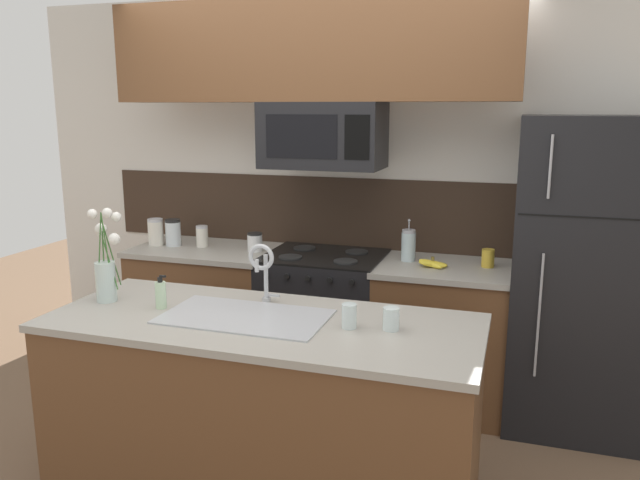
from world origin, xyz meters
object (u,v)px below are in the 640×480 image
(storage_jar_tall, at_px, (156,232))
(storage_jar_short, at_px, (202,236))
(sink_faucet, at_px, (262,265))
(spare_glass, at_px, (391,319))
(microwave, at_px, (323,135))
(storage_jar_squat, at_px, (255,242))
(refrigerator, at_px, (583,276))
(drinking_glass, at_px, (349,316))
(stove_range, at_px, (324,322))
(french_press, at_px, (408,245))
(storage_jar_medium, at_px, (173,233))
(dish_soap_bottle, at_px, (161,294))
(flower_vase, at_px, (106,269))
(banana_bunch, at_px, (433,264))

(storage_jar_tall, height_order, storage_jar_short, storage_jar_tall)
(storage_jar_tall, relative_size, sink_faucet, 0.61)
(sink_faucet, bearing_deg, spare_glass, -14.02)
(microwave, xyz_separation_m, storage_jar_squat, (-0.49, 0.03, -0.72))
(refrigerator, bearing_deg, spare_glass, -125.45)
(drinking_glass, bearing_deg, microwave, 112.62)
(stove_range, xyz_separation_m, french_press, (0.54, 0.06, 0.55))
(storage_jar_medium, bearing_deg, storage_jar_short, 9.14)
(dish_soap_bottle, xyz_separation_m, spare_glass, (1.12, 0.05, -0.02))
(storage_jar_squat, xyz_separation_m, spare_glass, (1.18, -1.22, -0.01))
(storage_jar_squat, bearing_deg, drinking_glass, -51.32)
(drinking_glass, distance_m, flower_vase, 1.26)
(microwave, distance_m, storage_jar_medium, 1.30)
(storage_jar_tall, relative_size, french_press, 0.70)
(french_press, distance_m, sink_faucet, 1.22)
(storage_jar_squat, xyz_separation_m, dish_soap_bottle, (0.06, -1.26, 0.01))
(storage_jar_tall, height_order, storage_jar_medium, same)
(storage_jar_tall, bearing_deg, drinking_glass, -34.82)
(storage_jar_squat, height_order, banana_bunch, storage_jar_squat)
(drinking_glass, bearing_deg, storage_jar_squat, 128.68)
(storage_jar_medium, bearing_deg, dish_soap_bottle, -61.46)
(sink_faucet, distance_m, dish_soap_bottle, 0.51)
(storage_jar_short, bearing_deg, flower_vase, -83.27)
(storage_jar_tall, distance_m, storage_jar_squat, 0.74)
(stove_range, distance_m, storage_jar_tall, 1.34)
(stove_range, bearing_deg, flower_vase, -121.34)
(stove_range, relative_size, sink_faucet, 3.04)
(sink_faucet, bearing_deg, microwave, 90.72)
(refrigerator, bearing_deg, flower_vase, -151.59)
(drinking_glass, xyz_separation_m, flower_vase, (-1.25, 0.01, 0.11))
(stove_range, bearing_deg, microwave, -89.84)
(storage_jar_short, relative_size, spare_glass, 1.46)
(refrigerator, distance_m, storage_jar_squat, 2.05)
(stove_range, xyz_separation_m, storage_jar_short, (-0.90, 0.02, 0.52))
(sink_faucet, xyz_separation_m, dish_soap_bottle, (-0.44, -0.21, -0.13))
(storage_jar_medium, bearing_deg, stove_range, 0.52)
(storage_jar_squat, height_order, french_press, french_press)
(microwave, xyz_separation_m, sink_faucet, (0.01, -1.02, -0.58))
(flower_vase, bearing_deg, banana_bunch, 38.70)
(stove_range, height_order, drinking_glass, drinking_glass)
(stove_range, relative_size, banana_bunch, 4.90)
(refrigerator, relative_size, dish_soap_bottle, 11.01)
(sink_faucet, height_order, spare_glass, sink_faucet)
(sink_faucet, distance_m, spare_glass, 0.71)
(storage_jar_tall, relative_size, banana_bunch, 0.98)
(french_press, relative_size, dish_soap_bottle, 1.62)
(refrigerator, height_order, storage_jar_squat, refrigerator)
(banana_bunch, bearing_deg, storage_jar_squat, 176.51)
(storage_jar_squat, bearing_deg, sink_faucet, -64.23)
(sink_faucet, height_order, flower_vase, flower_vase)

